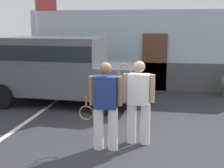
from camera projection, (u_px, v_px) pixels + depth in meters
name	position (u px, v px, depth m)	size (l,w,h in m)	color
ground_plane	(127.00, 147.00, 6.31)	(40.00, 40.00, 0.00)	#2D2D33
parking_stripe_0	(32.00, 118.00, 8.23)	(0.12, 4.40, 0.01)	silver
house_frontage	(147.00, 53.00, 11.65)	(9.04, 0.40, 2.95)	silver
parked_suv	(60.00, 67.00, 9.56)	(4.68, 2.33, 2.05)	#4C4F54
tennis_player_man	(105.00, 105.00, 6.04)	(0.90, 0.30, 1.74)	white
tennis_player_woman	(139.00, 101.00, 6.35)	(0.78, 0.29, 1.73)	white
flag_pole	(41.00, 27.00, 11.16)	(0.80, 0.10, 3.40)	silver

